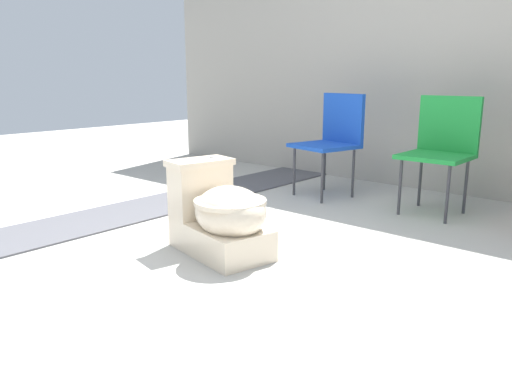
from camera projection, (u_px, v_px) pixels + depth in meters
The scene contains 6 objects.
ground_plane at pixel (207, 265), 2.63m from camera, with size 14.00×14.00×0.00m, color #A8A59E.
gravel_strip at pixel (148, 208), 3.76m from camera, with size 0.56×8.00×0.01m, color #4C4C51.
building_wall at pixel (488, 33), 3.92m from camera, with size 7.00×0.20×2.60m, color #9E998E.
toilet at pixel (221, 215), 2.76m from camera, with size 0.69×0.49×0.52m.
folding_chair_left at pixel (333, 134), 4.08m from camera, with size 0.53×0.53×0.83m.
folding_chair_middle at pixel (442, 142), 3.56m from camera, with size 0.44×0.44×0.83m.
Camera 1 is at (1.83, -1.69, 0.97)m, focal length 35.00 mm.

